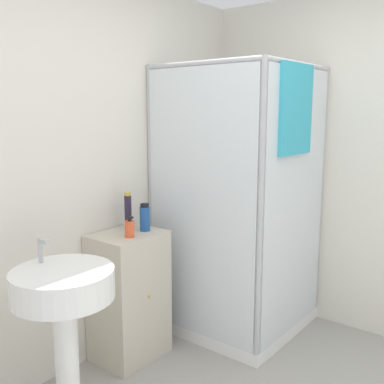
{
  "coord_description": "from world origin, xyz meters",
  "views": [
    {
      "loc": [
        -1.64,
        -0.61,
        1.65
      ],
      "look_at": [
        0.52,
        1.1,
        1.16
      ],
      "focal_mm": 42.0,
      "sensor_mm": 36.0,
      "label": 1
    }
  ],
  "objects_px": {
    "shampoo_bottle_tall_black": "(128,212)",
    "shampoo_bottle_blue": "(145,218)",
    "sink": "(64,302)",
    "soap_dispenser": "(130,229)"
  },
  "relations": [
    {
      "from": "shampoo_bottle_tall_black",
      "to": "shampoo_bottle_blue",
      "type": "relative_size",
      "value": 1.39
    },
    {
      "from": "sink",
      "to": "soap_dispenser",
      "type": "height_order",
      "value": "sink"
    },
    {
      "from": "shampoo_bottle_blue",
      "to": "shampoo_bottle_tall_black",
      "type": "bearing_deg",
      "value": 116.22
    },
    {
      "from": "soap_dispenser",
      "to": "shampoo_bottle_blue",
      "type": "height_order",
      "value": "shampoo_bottle_blue"
    },
    {
      "from": "shampoo_bottle_tall_black",
      "to": "shampoo_bottle_blue",
      "type": "height_order",
      "value": "shampoo_bottle_tall_black"
    },
    {
      "from": "sink",
      "to": "shampoo_bottle_blue",
      "type": "distance_m",
      "value": 0.89
    },
    {
      "from": "soap_dispenser",
      "to": "shampoo_bottle_tall_black",
      "type": "height_order",
      "value": "shampoo_bottle_tall_black"
    },
    {
      "from": "shampoo_bottle_tall_black",
      "to": "soap_dispenser",
      "type": "bearing_deg",
      "value": -131.3
    },
    {
      "from": "shampoo_bottle_blue",
      "to": "soap_dispenser",
      "type": "bearing_deg",
      "value": -168.88
    },
    {
      "from": "shampoo_bottle_tall_black",
      "to": "shampoo_bottle_blue",
      "type": "bearing_deg",
      "value": -63.78
    }
  ]
}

